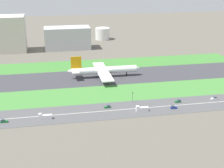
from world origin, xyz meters
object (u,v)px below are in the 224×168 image
Objects in this scene: car_4 at (178,101)px; terminal_building at (8,34)px; airliner at (103,70)px; traffic_light at (133,96)px; car_1 at (174,107)px; fuel_tank_west at (102,34)px; car_3 at (4,121)px; truck_1 at (142,109)px; car_2 at (108,107)px; car_0 at (214,98)px; truck_2 at (45,117)px; hangar_building at (67,38)px.

car_4 is 226.12m from terminal_building.
traffic_light is (11.35, -60.01, -1.94)m from airliner.
fuel_tank_west reaches higher than car_1.
car_4 and car_3 have the same top height.
car_4 is at bearing -161.56° from truck_1.
terminal_building reaches higher than airliner.
car_1 and car_2 have the same top height.
fuel_tank_west is at bearing 94.24° from car_4.
traffic_light is at bearing -93.93° from fuel_tank_west.
car_2 is 1.00× the size of car_0.
car_1 is 22.72m from truck_1.
truck_2 is 1.91× the size of car_3.
terminal_building reaches higher than car_3.
car_4 is 31.63m from truck_1.
terminal_building is at bearing 128.17° from airliner.
car_2 is 182.96m from hangar_building.
terminal_building is at bearing -61.83° from truck_1.
car_0 is at bearing -43.68° from airliner.
traffic_light is at bearing -36.23° from car_1.
truck_2 is at bearing -166.81° from car_2.
car_4 is at bearing -53.88° from terminal_building.
hangar_building is 2.82× the size of fuel_tank_west.
airliner is 116.46m from hangar_building.
hangar_building reaches higher than car_4.
traffic_light reaches higher than car_2.
car_3 is (-119.62, -10.00, 0.00)m from car_4.
airliner is at bearing -123.19° from truck_2.
terminal_building is (-132.81, 182.00, 19.19)m from car_4.
car_3 is 258.42m from fuel_tank_west.
car_0 is 1.00× the size of car_3.
fuel_tank_west is (-9.53, 237.00, 6.71)m from car_1.
car_4 is 1.00× the size of car_1.
car_2 is at bearing -97.02° from airliner.
car_3 is (-112.33, 0.00, 0.00)m from car_1.
car_2 is at bearing 180.00° from car_4.
car_2 is at bearing -12.73° from car_1.
car_1 is 0.08× the size of hangar_building.
airliner is 145.67m from terminal_building.
truck_1 is 0.45× the size of fuel_tank_west.
hangar_building is at bearing 94.57° from car_2.
hangar_building is at bearing 101.36° from airliner.
airliner is at bearing 136.32° from car_0.
terminal_building is (-38.59, 192.00, 18.44)m from truck_2.
truck_2 is 1.00× the size of truck_1.
fuel_tank_west is at bearing 42.40° from hangar_building.
traffic_light is at bearing -79.29° from airliner.
car_4 and car_1 have the same top height.
traffic_light is 177.55m from hangar_building.
truck_1 is 195.68m from hangar_building.
terminal_building reaches higher than car_0.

